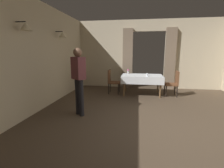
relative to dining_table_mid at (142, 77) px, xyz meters
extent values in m
plane|color=#4C3D2D|center=(0.29, -2.86, -0.66)|extent=(10.08, 10.08, 0.00)
cube|color=beige|center=(-2.91, -2.86, 0.84)|extent=(0.12, 8.40, 3.00)
cylinder|color=black|center=(-2.73, -2.86, 1.61)|extent=(0.24, 0.02, 0.02)
cone|color=beige|center=(-2.61, -2.86, 1.51)|extent=(0.26, 0.26, 0.18)
cylinder|color=black|center=(-2.73, -1.06, 1.61)|extent=(0.24, 0.02, 0.02)
cone|color=beige|center=(-2.61, -1.06, 1.51)|extent=(0.26, 0.26, 0.18)
cube|color=beige|center=(-1.66, 1.34, 0.84)|extent=(2.50, 0.12, 3.00)
cube|color=beige|center=(2.24, 1.34, 0.84)|extent=(2.50, 0.12, 3.00)
cube|color=beige|center=(0.29, 1.34, 2.09)|extent=(1.40, 0.12, 0.50)
cube|color=#7F6B56|center=(-0.63, 1.20, 0.65)|extent=(0.44, 0.14, 2.63)
cube|color=#7F6B56|center=(1.21, 1.20, 0.65)|extent=(0.44, 0.14, 2.63)
cylinder|color=brown|center=(-0.65, -0.37, -0.31)|extent=(0.06, 0.06, 0.71)
cylinder|color=brown|center=(0.65, -0.37, -0.31)|extent=(0.06, 0.06, 0.71)
cylinder|color=brown|center=(-0.65, 0.37, -0.31)|extent=(0.06, 0.06, 0.71)
cylinder|color=brown|center=(0.65, 0.37, -0.31)|extent=(0.06, 0.06, 0.71)
cube|color=brown|center=(0.00, 0.00, 0.06)|extent=(1.46, 0.90, 0.03)
cube|color=white|center=(0.00, 0.00, 0.08)|extent=(1.52, 0.96, 0.01)
cube|color=white|center=(0.00, -0.48, -0.05)|extent=(1.52, 0.02, 0.27)
cube|color=white|center=(0.00, 0.48, -0.05)|extent=(1.52, 0.02, 0.27)
cube|color=white|center=(-0.76, 0.00, -0.05)|extent=(0.02, 0.96, 0.27)
cube|color=white|center=(0.76, 0.00, -0.05)|extent=(0.02, 0.96, 0.27)
cylinder|color=black|center=(0.88, -0.23, -0.45)|extent=(0.04, 0.04, 0.42)
cylinder|color=black|center=(0.88, 0.15, -0.45)|extent=(0.04, 0.04, 0.42)
cylinder|color=black|center=(1.26, -0.23, -0.45)|extent=(0.04, 0.04, 0.42)
cylinder|color=black|center=(1.26, 0.15, -0.45)|extent=(0.04, 0.04, 0.42)
cube|color=brown|center=(1.07, -0.04, -0.23)|extent=(0.44, 0.44, 0.06)
cube|color=brown|center=(1.27, -0.04, 0.03)|extent=(0.05, 0.42, 0.48)
cylinder|color=black|center=(-0.88, 0.20, -0.45)|extent=(0.04, 0.04, 0.42)
cylinder|color=black|center=(-0.88, -0.18, -0.45)|extent=(0.04, 0.04, 0.42)
cylinder|color=black|center=(-1.26, 0.20, -0.45)|extent=(0.04, 0.04, 0.42)
cylinder|color=black|center=(-1.26, -0.18, -0.45)|extent=(0.04, 0.04, 0.42)
cube|color=brown|center=(-1.07, 0.01, -0.23)|extent=(0.44, 0.44, 0.06)
cube|color=brown|center=(-1.27, 0.01, 0.03)|extent=(0.05, 0.42, 0.48)
cylinder|color=silver|center=(-0.55, 0.35, 0.15)|extent=(0.06, 0.06, 0.12)
sphere|color=#D84C8C|center=(-0.55, 0.35, 0.23)|extent=(0.07, 0.07, 0.07)
cylinder|color=silver|center=(0.18, -0.29, 0.15)|extent=(0.08, 0.08, 0.12)
cylinder|color=black|center=(-1.70, -2.33, -0.19)|extent=(0.12, 0.12, 0.95)
cylinder|color=black|center=(-1.56, -2.45, -0.19)|extent=(0.12, 0.12, 0.95)
cube|color=brown|center=(-1.63, -2.39, 0.56)|extent=(0.42, 0.40, 0.55)
sphere|color=brown|center=(-1.63, -2.39, 0.95)|extent=(0.22, 0.22, 0.22)
camera|label=1|loc=(-0.16, -6.28, 0.96)|focal=26.31mm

